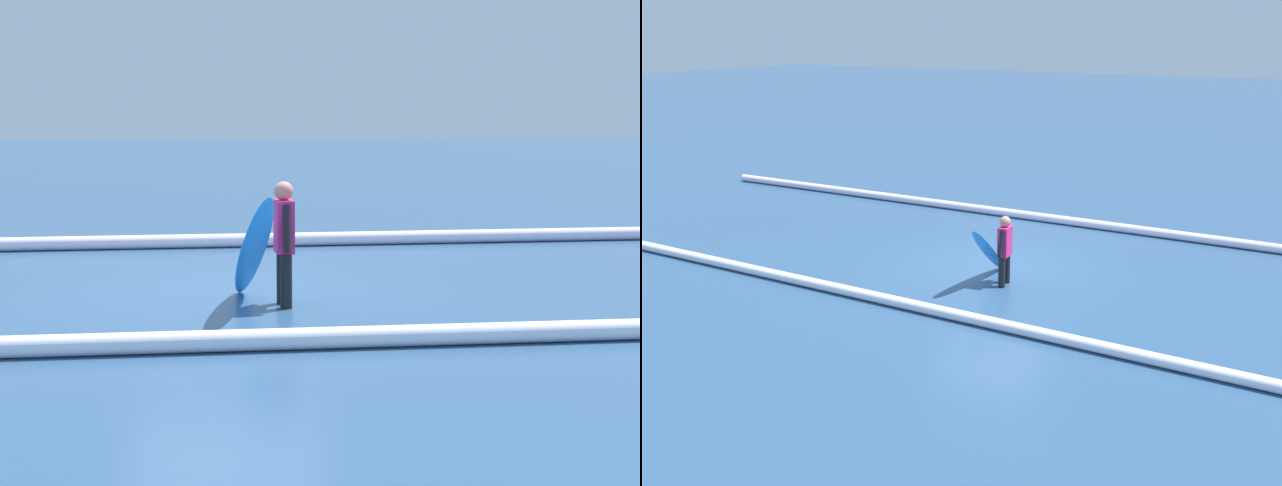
# 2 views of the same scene
# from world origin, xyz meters

# --- Properties ---
(ground_plane) EXTENTS (136.88, 136.88, 0.00)m
(ground_plane) POSITION_xyz_m (0.00, 0.00, 0.00)
(ground_plane) COLOR #2D4E74
(surfer) EXTENTS (0.23, 0.65, 1.45)m
(surfer) POSITION_xyz_m (-0.70, 0.98, 0.80)
(surfer) COLOR black
(surfer) RESTS_ON ground_plane
(surfboard) EXTENTS (0.58, 1.87, 1.38)m
(surfboard) POSITION_xyz_m (-0.34, 1.01, 0.67)
(surfboard) COLOR #268CE5
(surfboard) RESTS_ON ground_plane
(wave_crest_foreground) EXTENTS (25.69, 0.85, 0.23)m
(wave_crest_foreground) POSITION_xyz_m (-1.35, -3.87, 0.11)
(wave_crest_foreground) COLOR white
(wave_crest_foreground) RESTS_ON ground_plane
(wave_crest_midground) EXTENTS (19.28, 0.45, 0.21)m
(wave_crest_midground) POSITION_xyz_m (0.07, 3.00, 0.10)
(wave_crest_midground) COLOR white
(wave_crest_midground) RESTS_ON ground_plane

